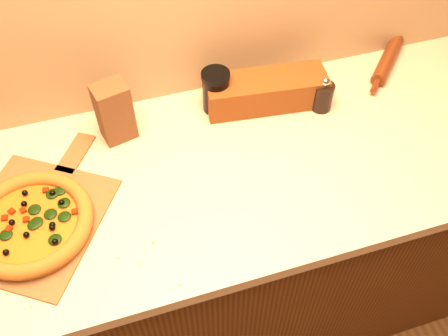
# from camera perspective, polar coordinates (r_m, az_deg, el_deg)

# --- Properties ---
(cabinet) EXTENTS (2.80, 0.65, 0.86)m
(cabinet) POSITION_cam_1_polar(r_m,az_deg,el_deg) (1.74, -3.35, -10.50)
(cabinet) COLOR #43200E
(cabinet) RESTS_ON ground
(countertop) EXTENTS (2.84, 0.68, 0.04)m
(countertop) POSITION_cam_1_polar(r_m,az_deg,el_deg) (1.36, -4.21, -1.43)
(countertop) COLOR beige
(countertop) RESTS_ON cabinet
(pizza_peel) EXTENTS (0.47, 0.51, 0.01)m
(pizza_peel) POSITION_cam_1_polar(r_m,az_deg,el_deg) (1.35, -20.72, -5.27)
(pizza_peel) COLOR brown
(pizza_peel) RESTS_ON countertop
(pizza) EXTENTS (0.31, 0.31, 0.04)m
(pizza) POSITION_cam_1_polar(r_m,az_deg,el_deg) (1.31, -21.25, -5.90)
(pizza) COLOR #AC6C2B
(pizza) RESTS_ON pizza_peel
(pepper_grinder) EXTENTS (0.06, 0.06, 0.12)m
(pepper_grinder) POSITION_cam_1_polar(r_m,az_deg,el_deg) (1.51, 11.22, 8.10)
(pepper_grinder) COLOR black
(pepper_grinder) RESTS_ON countertop
(rolling_pin) EXTENTS (0.25, 0.25, 0.05)m
(rolling_pin) POSITION_cam_1_polar(r_m,az_deg,el_deg) (1.73, 18.20, 11.66)
(rolling_pin) COLOR #52230E
(rolling_pin) RESTS_ON countertop
(bread_bag) EXTENTS (0.37, 0.16, 0.10)m
(bread_bag) POSITION_cam_1_polar(r_m,az_deg,el_deg) (1.50, 4.82, 8.73)
(bread_bag) COLOR maroon
(bread_bag) RESTS_ON countertop
(paper_bag) EXTENTS (0.10, 0.09, 0.18)m
(paper_bag) POSITION_cam_1_polar(r_m,az_deg,el_deg) (1.41, -12.42, 6.26)
(paper_bag) COLOR brown
(paper_bag) RESTS_ON countertop
(dark_jar) EXTENTS (0.08, 0.08, 0.13)m
(dark_jar) POSITION_cam_1_polar(r_m,az_deg,el_deg) (1.47, -0.94, 8.80)
(dark_jar) COLOR black
(dark_jar) RESTS_ON countertop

